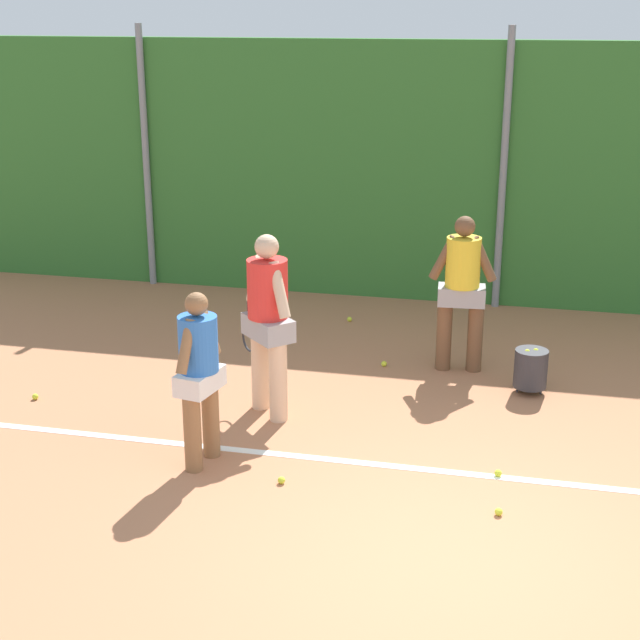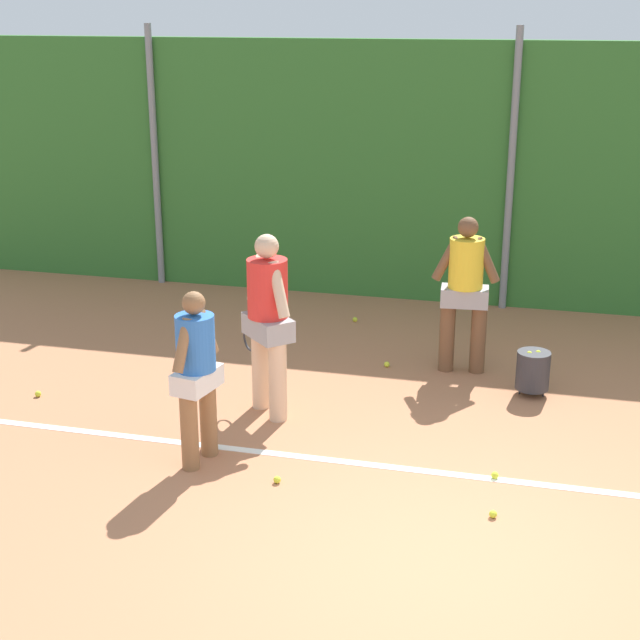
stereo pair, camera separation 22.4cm
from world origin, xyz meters
TOP-DOWN VIEW (x-y plane):
  - ground_plane at (0.00, 1.98)m, footprint 27.41×27.41m
  - hedge_fence_backdrop at (0.00, 6.72)m, footprint 17.82×0.25m
  - fence_post_left at (-5.14, 6.54)m, footprint 0.10×0.10m
  - fence_post_center at (0.00, 6.54)m, footprint 0.10×0.10m
  - court_baseline_paint at (0.00, 1.41)m, footprint 13.02×0.10m
  - player_foreground_near at (-2.40, 1.10)m, footprint 0.37×0.68m
  - player_midcourt at (-2.10, 2.30)m, footprint 0.69×0.62m
  - player_backcourt_far at (-0.30, 3.99)m, footprint 0.76×0.39m
  - ball_hopper at (0.52, 3.45)m, footprint 0.36×0.36m
  - tennis_ball_0 at (-1.15, 3.89)m, footprint 0.07×0.07m
  - tennis_ball_1 at (-4.66, 2.09)m, footprint 0.07×0.07m
  - tennis_ball_3 at (-3.18, 5.70)m, footprint 0.07×0.07m
  - tennis_ball_4 at (0.32, 0.74)m, footprint 0.07×0.07m
  - tennis_ball_5 at (-1.59, 0.87)m, footprint 0.07×0.07m
  - tennis_ball_6 at (-1.87, 5.41)m, footprint 0.07×0.07m
  - tennis_ball_7 at (0.28, 1.43)m, footprint 0.07×0.07m

SIDE VIEW (x-z plane):
  - ground_plane at x=0.00m, z-range 0.00..0.00m
  - court_baseline_paint at x=0.00m, z-range 0.00..0.01m
  - tennis_ball_0 at x=-1.15m, z-range 0.00..0.07m
  - tennis_ball_1 at x=-4.66m, z-range 0.00..0.07m
  - tennis_ball_3 at x=-3.18m, z-range 0.00..0.07m
  - tennis_ball_4 at x=0.32m, z-range 0.00..0.07m
  - tennis_ball_5 at x=-1.59m, z-range 0.00..0.07m
  - tennis_ball_6 at x=-1.87m, z-range 0.00..0.07m
  - tennis_ball_7 at x=0.28m, z-range 0.00..0.07m
  - ball_hopper at x=0.52m, z-range 0.03..0.55m
  - player_foreground_near at x=-2.40m, z-range 0.10..1.75m
  - player_backcourt_far at x=-0.30m, z-range 0.11..1.93m
  - player_midcourt at x=-2.10m, z-range 0.12..2.02m
  - hedge_fence_backdrop at x=0.00m, z-range 0.00..3.60m
  - fence_post_left at x=-5.14m, z-range 0.00..3.79m
  - fence_post_center at x=0.00m, z-range 0.00..3.79m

